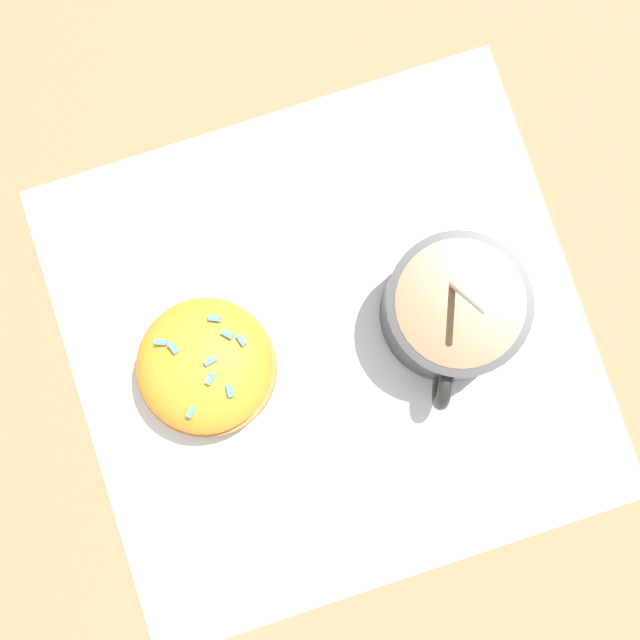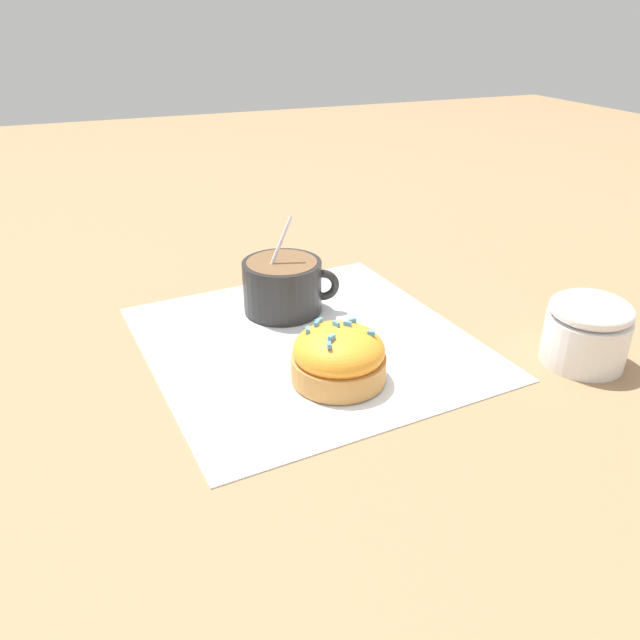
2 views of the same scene
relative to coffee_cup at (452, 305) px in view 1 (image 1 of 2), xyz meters
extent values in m
plane|color=#93704C|center=(-0.08, 0.00, -0.03)|extent=(3.00, 3.00, 0.00)
cube|color=white|center=(-0.08, 0.00, -0.03)|extent=(0.35, 0.34, 0.00)
cylinder|color=black|center=(0.00, 0.00, 0.00)|extent=(0.09, 0.09, 0.06)
cylinder|color=brown|center=(0.00, 0.00, 0.02)|extent=(0.08, 0.08, 0.01)
torus|color=black|center=(-0.02, -0.04, 0.00)|extent=(0.02, 0.04, 0.04)
ellipsoid|color=silver|center=(0.01, -0.02, -0.02)|extent=(0.02, 0.03, 0.01)
cylinder|color=silver|center=(0.00, 0.01, 0.03)|extent=(0.02, 0.05, 0.10)
cylinder|color=#C18442|center=(-0.16, 0.00, -0.02)|extent=(0.09, 0.09, 0.02)
ellipsoid|color=orange|center=(-0.16, 0.00, 0.00)|extent=(0.08, 0.08, 0.04)
cube|color=#4C99EA|center=(-0.15, 0.00, 0.02)|extent=(0.01, 0.01, 0.00)
cube|color=#4C99EA|center=(-0.17, -0.03, 0.02)|extent=(0.01, 0.01, 0.00)
cube|color=#4C99EA|center=(-0.15, -0.01, 0.02)|extent=(0.01, 0.01, 0.00)
cube|color=#4C99EA|center=(-0.14, 0.02, 0.02)|extent=(0.01, 0.01, 0.00)
cube|color=#4C99EA|center=(-0.13, 0.01, 0.02)|extent=(0.01, 0.01, 0.00)
cube|color=#4C99EA|center=(-0.14, -0.02, 0.02)|extent=(0.00, 0.01, 0.00)
cube|color=#4C99EA|center=(-0.17, 0.01, 0.02)|extent=(0.01, 0.01, 0.00)
cube|color=#4C99EA|center=(-0.18, 0.02, 0.02)|extent=(0.01, 0.01, 0.00)
cube|color=#4C99EA|center=(-0.14, 0.01, 0.02)|extent=(0.01, 0.01, 0.00)
camera|label=1|loc=(-0.09, -0.05, 0.54)|focal=50.00mm
camera|label=2|loc=(-0.60, 0.19, 0.28)|focal=35.00mm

